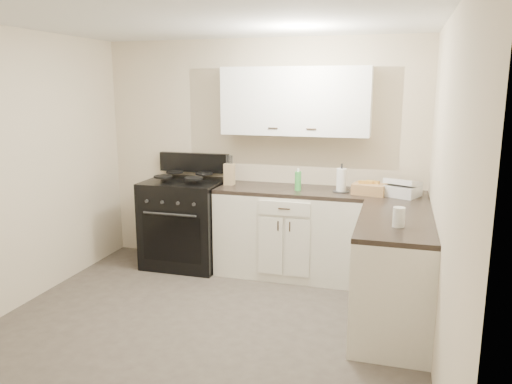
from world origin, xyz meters
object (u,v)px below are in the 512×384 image
(paper_towel, at_px, (341,180))
(knife_block, at_px, (229,174))
(stove, at_px, (185,225))
(countertop_grill, at_px, (402,191))
(wicker_basket, at_px, (369,189))

(paper_towel, bearing_deg, knife_block, 177.83)
(stove, relative_size, knife_block, 4.39)
(stove, height_order, countertop_grill, countertop_grill)
(stove, distance_m, paper_towel, 1.83)
(wicker_basket, distance_m, countertop_grill, 0.32)
(stove, relative_size, countertop_grill, 3.47)
(wicker_basket, bearing_deg, paper_towel, 171.58)
(knife_block, xyz_separation_m, paper_towel, (1.21, -0.05, 0.00))
(stove, relative_size, wicker_basket, 3.22)
(paper_towel, height_order, countertop_grill, paper_towel)
(stove, bearing_deg, countertop_grill, -0.62)
(wicker_basket, xyz_separation_m, countertop_grill, (0.32, 0.00, 0.00))
(paper_towel, xyz_separation_m, wicker_basket, (0.28, -0.04, -0.07))
(knife_block, height_order, countertop_grill, knife_block)
(knife_block, bearing_deg, paper_towel, -2.89)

